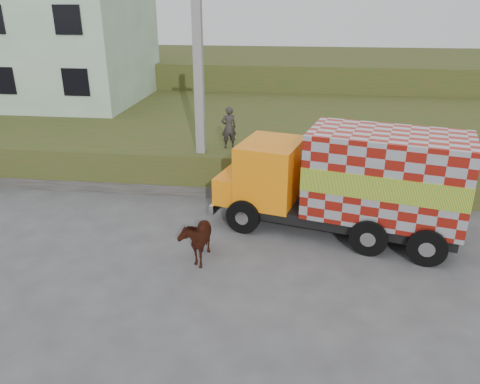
# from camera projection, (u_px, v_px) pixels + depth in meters

# --- Properties ---
(ground) EXTENTS (120.00, 120.00, 0.00)m
(ground) POSITION_uv_depth(u_px,v_px,m) (205.00, 256.00, 12.81)
(ground) COLOR #474749
(ground) RESTS_ON ground
(embankment) EXTENTS (40.00, 12.00, 1.50)m
(embankment) POSITION_uv_depth(u_px,v_px,m) (246.00, 133.00, 21.69)
(embankment) COLOR #334B19
(embankment) RESTS_ON ground
(embankment_far) EXTENTS (40.00, 12.00, 3.00)m
(embankment_far) POSITION_uv_depth(u_px,v_px,m) (265.00, 77.00, 32.39)
(embankment_far) COLOR #334B19
(embankment_far) RESTS_ON ground
(retaining_strip) EXTENTS (16.00, 0.50, 0.40)m
(retaining_strip) POSITION_uv_depth(u_px,v_px,m) (173.00, 189.00, 16.81)
(retaining_strip) COLOR #595651
(retaining_strip) RESTS_ON ground
(building) EXTENTS (10.00, 8.00, 6.00)m
(building) POSITION_uv_depth(u_px,v_px,m) (42.00, 41.00, 24.25)
(building) COLOR #BBDBBC
(building) RESTS_ON embankment
(utility_pole) EXTENTS (1.20, 0.30, 8.00)m
(utility_pole) POSITION_uv_depth(u_px,v_px,m) (199.00, 78.00, 15.57)
(utility_pole) COLOR gray
(utility_pole) RESTS_ON ground
(cargo_truck) EXTENTS (7.46, 3.93, 3.18)m
(cargo_truck) POSITION_uv_depth(u_px,v_px,m) (350.00, 182.00, 13.50)
(cargo_truck) COLOR black
(cargo_truck) RESTS_ON ground
(cow) EXTENTS (0.71, 1.52, 1.28)m
(cow) POSITION_uv_depth(u_px,v_px,m) (197.00, 237.00, 12.47)
(cow) COLOR #33130C
(cow) RESTS_ON ground
(pedestrian) EXTENTS (0.64, 0.54, 1.51)m
(pedestrian) POSITION_uv_depth(u_px,v_px,m) (229.00, 127.00, 16.75)
(pedestrian) COLOR #2F2C29
(pedestrian) RESTS_ON embankment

